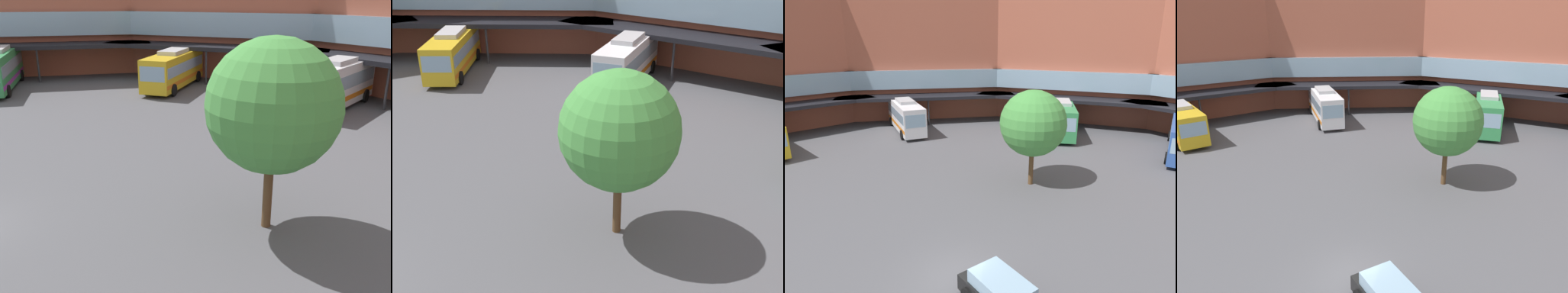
% 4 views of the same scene
% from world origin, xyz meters
% --- Properties ---
extents(ground_plane, '(124.25, 124.25, 0.00)m').
position_xyz_m(ground_plane, '(0.00, 0.00, 0.00)').
color(ground_plane, '#515156').
extents(station_building, '(82.84, 48.59, 17.50)m').
position_xyz_m(station_building, '(0.00, 21.86, 8.32)').
color(station_building, '#AD5942').
rests_on(station_building, ground).
extents(bus_1, '(3.39, 11.09, 3.96)m').
position_xyz_m(bus_1, '(8.10, 26.92, 2.00)').
color(bus_1, '#338C4C').
rests_on(bus_1, ground).
extents(bus_2, '(7.19, 10.18, 3.92)m').
position_xyz_m(bus_2, '(-10.54, 26.06, 1.98)').
color(bus_2, white).
rests_on(bus_2, ground).
extents(plaza_tree, '(4.97, 4.97, 7.35)m').
position_xyz_m(plaza_tree, '(3.92, 11.47, 4.86)').
color(plaza_tree, brown).
rests_on(plaza_tree, ground).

